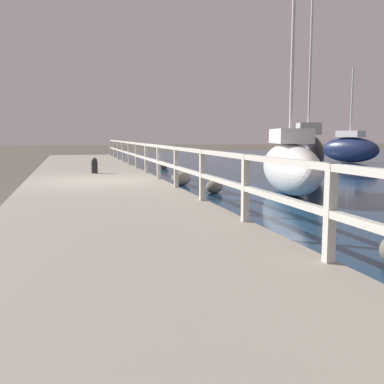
{
  "coord_description": "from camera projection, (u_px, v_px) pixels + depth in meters",
  "views": [
    {
      "loc": [
        -0.68,
        -13.27,
        1.56
      ],
      "look_at": [
        2.03,
        -3.27,
        0.25
      ],
      "focal_mm": 42.0,
      "sensor_mm": 36.0,
      "label": 1
    }
  ],
  "objects": [
    {
      "name": "ground_plane",
      "position": [
        96.0,
        189.0,
        13.07
      ],
      "size": [
        120.0,
        120.0,
        0.0
      ],
      "primitive_type": "plane",
      "color": "#4C473D"
    },
    {
      "name": "dock_walkway",
      "position": [
        95.0,
        185.0,
        13.06
      ],
      "size": [
        3.95,
        36.0,
        0.25
      ],
      "color": "gray",
      "rests_on": "ground"
    },
    {
      "name": "railing",
      "position": [
        159.0,
        156.0,
        13.44
      ],
      "size": [
        0.1,
        32.5,
        1.03
      ],
      "color": "beige",
      "rests_on": "dock_walkway"
    },
    {
      "name": "boulder_near_dock",
      "position": [
        163.0,
        165.0,
        21.13
      ],
      "size": [
        0.49,
        0.44,
        0.36
      ],
      "color": "gray",
      "rests_on": "ground"
    },
    {
      "name": "boulder_upstream",
      "position": [
        214.0,
        187.0,
        12.12
      ],
      "size": [
        0.47,
        0.42,
        0.35
      ],
      "color": "#666056",
      "rests_on": "ground"
    },
    {
      "name": "boulder_water_edge",
      "position": [
        182.0,
        179.0,
        13.99
      ],
      "size": [
        0.56,
        0.51,
        0.42
      ],
      "color": "gray",
      "rests_on": "ground"
    },
    {
      "name": "boulder_downstream",
      "position": [
        181.0,
        179.0,
        13.97
      ],
      "size": [
        0.59,
        0.53,
        0.44
      ],
      "color": "gray",
      "rests_on": "ground"
    },
    {
      "name": "mooring_bollard",
      "position": [
        95.0,
        166.0,
        15.59
      ],
      "size": [
        0.22,
        0.22,
        0.54
      ],
      "color": "black",
      "rests_on": "dock_walkway"
    },
    {
      "name": "sailboat_navy",
      "position": [
        350.0,
        149.0,
        25.84
      ],
      "size": [
        2.52,
        3.82,
        5.35
      ],
      "rotation": [
        0.0,
        0.0,
        0.4
      ],
      "color": "#192347",
      "rests_on": "water_surface"
    },
    {
      "name": "sailboat_black",
      "position": [
        308.0,
        152.0,
        17.75
      ],
      "size": [
        2.15,
        3.31,
        7.38
      ],
      "rotation": [
        0.0,
        0.0,
        -0.35
      ],
      "color": "black",
      "rests_on": "water_surface"
    },
    {
      "name": "sailboat_white",
      "position": [
        290.0,
        166.0,
        12.01
      ],
      "size": [
        2.51,
        5.05,
        5.78
      ],
      "rotation": [
        0.0,
        0.0,
        -0.28
      ],
      "color": "white",
      "rests_on": "water_surface"
    }
  ]
}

